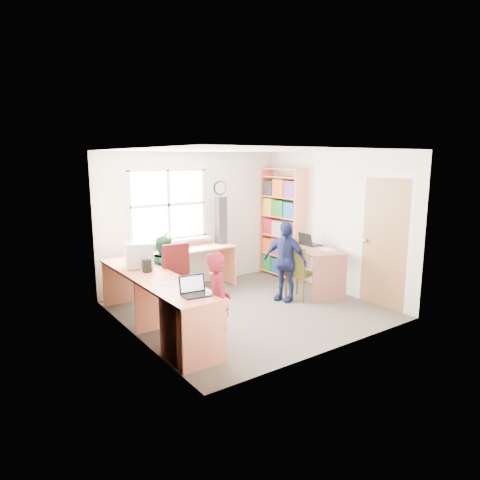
% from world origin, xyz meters
% --- Properties ---
extents(room, '(3.64, 3.44, 2.44)m').
position_xyz_m(room, '(0.01, 0.10, 1.22)').
color(room, '#4D463D').
rests_on(room, ground).
extents(l_desk, '(2.38, 2.95, 0.75)m').
position_xyz_m(l_desk, '(-1.31, -0.28, 0.46)').
color(l_desk, '#FF8D65').
rests_on(l_desk, ground).
extents(right_desk, '(1.09, 1.48, 0.78)m').
position_xyz_m(right_desk, '(1.52, 0.16, 0.56)').
color(right_desk, '#9B594D').
rests_on(right_desk, ground).
extents(bookshelf, '(0.30, 1.02, 2.10)m').
position_xyz_m(bookshelf, '(1.65, 1.19, 1.00)').
color(bookshelf, '#FF8D65').
rests_on(bookshelf, ground).
extents(swivel_chair, '(0.52, 0.52, 1.08)m').
position_xyz_m(swivel_chair, '(-1.04, 0.25, 0.47)').
color(swivel_chair, black).
rests_on(swivel_chair, ground).
extents(wooden_chair, '(0.47, 0.47, 0.89)m').
position_xyz_m(wooden_chair, '(0.94, -0.07, 0.48)').
color(wooden_chair, '#443D16').
rests_on(wooden_chair, ground).
extents(crt_monitor, '(0.44, 0.41, 0.36)m').
position_xyz_m(crt_monitor, '(-1.48, 0.66, 0.94)').
color(crt_monitor, '#B5B4B9').
rests_on(crt_monitor, l_desk).
extents(laptop_left, '(0.34, 0.29, 0.22)m').
position_xyz_m(laptop_left, '(-1.44, -0.89, 0.80)').
color(laptop_left, black).
rests_on(laptop_left, l_desk).
extents(laptop_right, '(0.29, 0.34, 0.23)m').
position_xyz_m(laptop_right, '(1.52, 0.32, 0.83)').
color(laptop_right, black).
rests_on(laptop_right, right_desk).
extents(speaker_a, '(0.11, 0.11, 0.18)m').
position_xyz_m(speaker_a, '(-1.50, 0.33, 0.84)').
color(speaker_a, black).
rests_on(speaker_a, l_desk).
extents(speaker_b, '(0.09, 0.09, 0.17)m').
position_xyz_m(speaker_b, '(-1.47, 0.83, 0.84)').
color(speaker_b, black).
rests_on(speaker_b, l_desk).
extents(cd_tower, '(0.18, 0.16, 0.86)m').
position_xyz_m(cd_tower, '(0.43, 1.46, 1.18)').
color(cd_tower, black).
rests_on(cd_tower, l_desk).
extents(game_box, '(0.32, 0.32, 0.06)m').
position_xyz_m(game_box, '(1.51, 0.66, 0.80)').
color(game_box, red).
rests_on(game_box, right_desk).
extents(paper_a, '(0.30, 0.36, 0.00)m').
position_xyz_m(paper_a, '(-1.47, -0.34, 0.75)').
color(paper_a, beige).
rests_on(paper_a, l_desk).
extents(paper_b, '(0.31, 0.36, 0.00)m').
position_xyz_m(paper_b, '(1.55, -0.10, 0.78)').
color(paper_b, beige).
rests_on(paper_b, right_desk).
extents(potted_plant, '(0.20, 0.17, 0.33)m').
position_xyz_m(potted_plant, '(-0.72, 1.46, 0.91)').
color(potted_plant, '#2C703A').
rests_on(potted_plant, l_desk).
extents(person_red, '(0.40, 0.51, 1.24)m').
position_xyz_m(person_red, '(-1.21, -1.02, 0.62)').
color(person_red, maroon).
rests_on(person_red, ground).
extents(person_green, '(0.68, 0.71, 1.15)m').
position_xyz_m(person_green, '(-1.04, 0.72, 0.58)').
color(person_green, '#2A6A30').
rests_on(person_green, ground).
extents(person_navy, '(0.57, 0.82, 1.30)m').
position_xyz_m(person_navy, '(0.75, 0.05, 0.65)').
color(person_navy, '#161E47').
rests_on(person_navy, ground).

